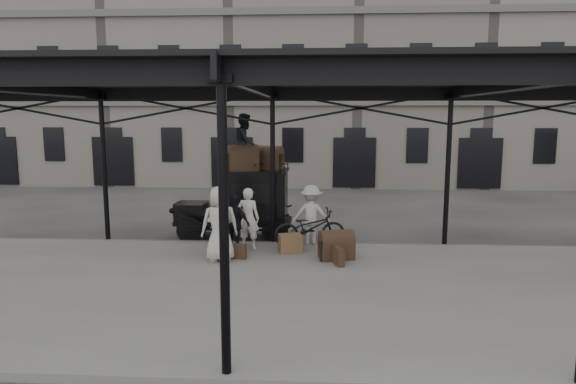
% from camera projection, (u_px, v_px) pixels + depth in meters
% --- Properties ---
extents(ground, '(120.00, 120.00, 0.00)m').
position_uv_depth(ground, '(266.00, 266.00, 13.23)').
color(ground, '#383533').
rests_on(ground, ground).
extents(platform, '(28.00, 8.00, 0.15)m').
position_uv_depth(platform, '(257.00, 289.00, 11.24)').
color(platform, slate).
rests_on(platform, ground).
extents(canopy, '(22.50, 9.00, 4.74)m').
position_uv_depth(canopy, '(257.00, 80.00, 10.84)').
color(canopy, black).
rests_on(canopy, ground).
extents(building_frontage, '(64.00, 8.00, 14.00)m').
position_uv_depth(building_frontage, '(296.00, 60.00, 29.95)').
color(building_frontage, slate).
rests_on(building_frontage, ground).
extents(taxi, '(3.65, 1.55, 2.18)m').
position_uv_depth(taxi, '(247.00, 201.00, 16.03)').
color(taxi, black).
rests_on(taxi, ground).
extents(porter_left, '(0.68, 0.50, 1.72)m').
position_uv_depth(porter_left, '(248.00, 218.00, 14.28)').
color(porter_left, silver).
rests_on(porter_left, platform).
extents(porter_midleft, '(1.00, 0.87, 1.76)m').
position_uv_depth(porter_midleft, '(220.00, 223.00, 13.62)').
color(porter_midleft, beige).
rests_on(porter_midleft, platform).
extents(porter_centre, '(1.09, 0.87, 1.94)m').
position_uv_depth(porter_centre, '(220.00, 224.00, 13.08)').
color(porter_centre, beige).
rests_on(porter_centre, platform).
extents(porter_official, '(1.01, 0.77, 1.59)m').
position_uv_depth(porter_official, '(235.00, 224.00, 13.91)').
color(porter_official, black).
rests_on(porter_official, platform).
extents(porter_right, '(1.15, 0.71, 1.72)m').
position_uv_depth(porter_right, '(311.00, 215.00, 14.79)').
color(porter_right, beige).
rests_on(porter_right, platform).
extents(bicycle, '(2.15, 1.13, 1.08)m').
position_uv_depth(bicycle, '(310.00, 228.00, 14.58)').
color(bicycle, black).
rests_on(bicycle, platform).
extents(porter_roof, '(0.75, 0.91, 1.73)m').
position_uv_depth(porter_roof, '(245.00, 142.00, 15.66)').
color(porter_roof, black).
rests_on(porter_roof, taxi).
extents(steamer_trunk_roof_near, '(1.02, 0.78, 0.66)m').
position_uv_depth(steamer_trunk_roof_near, '(243.00, 160.00, 15.59)').
color(steamer_trunk_roof_near, '#432A1F').
rests_on(steamer_trunk_roof_near, taxi).
extents(steamer_trunk_roof_far, '(0.95, 0.74, 0.61)m').
position_uv_depth(steamer_trunk_roof_far, '(269.00, 159.00, 16.00)').
color(steamer_trunk_roof_far, '#432A1F').
rests_on(steamer_trunk_roof_far, taxi).
extents(steamer_trunk_platform, '(0.98, 0.74, 0.64)m').
position_uv_depth(steamer_trunk_platform, '(336.00, 247.00, 13.33)').
color(steamer_trunk_platform, '#432A1F').
rests_on(steamer_trunk_platform, platform).
extents(wicker_hamper, '(0.70, 0.59, 0.50)m').
position_uv_depth(wicker_hamper, '(290.00, 243.00, 13.95)').
color(wicker_hamper, brown).
rests_on(wicker_hamper, platform).
extents(suitcase_upright, '(0.33, 0.62, 0.45)m').
position_uv_depth(suitcase_upright, '(338.00, 256.00, 12.85)').
color(suitcase_upright, '#432A1F').
rests_on(suitcase_upright, platform).
extents(suitcase_flat, '(0.62, 0.23, 0.40)m').
position_uv_depth(suitcase_flat, '(235.00, 251.00, 13.36)').
color(suitcase_flat, '#432A1F').
rests_on(suitcase_flat, platform).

